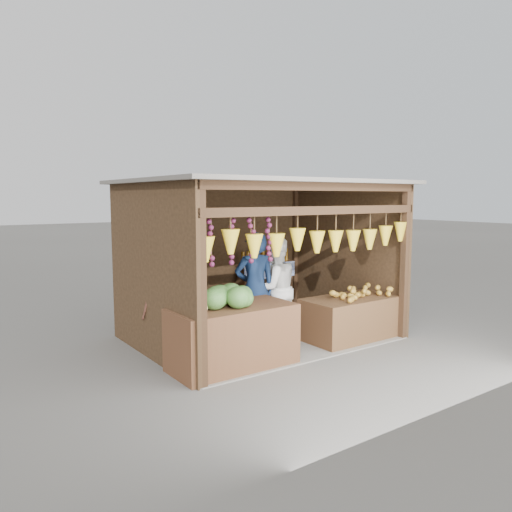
% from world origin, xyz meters
% --- Properties ---
extents(ground, '(80.00, 80.00, 0.00)m').
position_xyz_m(ground, '(0.00, 0.00, 0.00)').
color(ground, '#514F49').
rests_on(ground, ground).
extents(stall_structure, '(4.30, 3.30, 2.66)m').
position_xyz_m(stall_structure, '(-0.03, -0.04, 1.67)').
color(stall_structure, slate).
rests_on(stall_structure, ground).
extents(back_shelf, '(1.25, 0.32, 1.32)m').
position_xyz_m(back_shelf, '(1.05, 1.28, 0.87)').
color(back_shelf, '#382314').
rests_on(back_shelf, ground).
extents(counter_left, '(1.76, 0.85, 0.88)m').
position_xyz_m(counter_left, '(-1.21, -1.02, 0.44)').
color(counter_left, '#502E1A').
rests_on(counter_left, ground).
extents(counter_right, '(1.64, 0.85, 0.71)m').
position_xyz_m(counter_right, '(1.18, -0.96, 0.36)').
color(counter_right, '#442916').
rests_on(counter_right, ground).
extents(stool, '(0.29, 0.29, 0.27)m').
position_xyz_m(stool, '(-1.85, 0.06, 0.13)').
color(stool, black).
rests_on(stool, ground).
extents(man_standing, '(0.78, 0.65, 1.83)m').
position_xyz_m(man_standing, '(-0.30, -0.26, 0.92)').
color(man_standing, '#122343').
rests_on(man_standing, ground).
extents(woman_standing, '(0.91, 0.74, 1.72)m').
position_xyz_m(woman_standing, '(0.16, -0.19, 0.86)').
color(woman_standing, white).
rests_on(woman_standing, ground).
extents(vendor_seated, '(0.51, 0.37, 0.97)m').
position_xyz_m(vendor_seated, '(-1.85, 0.06, 0.75)').
color(vendor_seated, '#542D21').
rests_on(vendor_seated, stool).
extents(melon_pile, '(1.00, 0.50, 0.32)m').
position_xyz_m(melon_pile, '(-1.25, -1.02, 1.04)').
color(melon_pile, '#1C5416').
rests_on(melon_pile, counter_left).
extents(tanfruit_pile, '(0.34, 0.40, 0.13)m').
position_xyz_m(tanfruit_pile, '(-1.87, -1.12, 0.94)').
color(tanfruit_pile, tan).
rests_on(tanfruit_pile, counter_left).
extents(mango_pile, '(1.40, 0.64, 0.22)m').
position_xyz_m(mango_pile, '(1.21, -1.03, 0.82)').
color(mango_pile, '#C7541A').
rests_on(mango_pile, counter_right).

